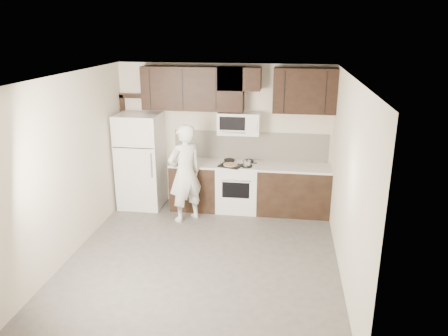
% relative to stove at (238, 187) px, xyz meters
% --- Properties ---
extents(floor, '(4.50, 4.50, 0.00)m').
position_rel_stove_xyz_m(floor, '(-0.30, -1.94, -0.46)').
color(floor, '#4D4A48').
rests_on(floor, ground).
extents(back_wall, '(4.00, 0.00, 4.00)m').
position_rel_stove_xyz_m(back_wall, '(-0.30, 0.31, 0.89)').
color(back_wall, beige).
rests_on(back_wall, ground).
extents(ceiling, '(4.50, 4.50, 0.00)m').
position_rel_stove_xyz_m(ceiling, '(-0.30, -1.94, 2.24)').
color(ceiling, white).
rests_on(ceiling, back_wall).
extents(counter_run, '(2.95, 0.64, 0.91)m').
position_rel_stove_xyz_m(counter_run, '(0.30, 0.00, -0.00)').
color(counter_run, black).
rests_on(counter_run, floor).
extents(stove, '(0.76, 0.66, 0.94)m').
position_rel_stove_xyz_m(stove, '(0.00, 0.00, 0.00)').
color(stove, silver).
rests_on(stove, floor).
extents(backsplash, '(2.90, 0.02, 0.54)m').
position_rel_stove_xyz_m(backsplash, '(0.20, 0.30, 0.72)').
color(backsplash, beige).
rests_on(backsplash, counter_run).
extents(upper_cabinets, '(3.48, 0.35, 0.78)m').
position_rel_stove_xyz_m(upper_cabinets, '(-0.09, 0.14, 1.82)').
color(upper_cabinets, black).
rests_on(upper_cabinets, back_wall).
extents(microwave, '(0.76, 0.42, 0.40)m').
position_rel_stove_xyz_m(microwave, '(-0.00, 0.12, 1.19)').
color(microwave, silver).
rests_on(microwave, upper_cabinets).
extents(refrigerator, '(0.80, 0.76, 1.80)m').
position_rel_stove_xyz_m(refrigerator, '(-1.85, -0.05, 0.44)').
color(refrigerator, silver).
rests_on(refrigerator, floor).
extents(door_trim, '(0.50, 0.08, 2.12)m').
position_rel_stove_xyz_m(door_trim, '(-2.22, 0.27, 0.79)').
color(door_trim, black).
rests_on(door_trim, floor).
extents(saucepan, '(0.26, 0.15, 0.15)m').
position_rel_stove_xyz_m(saucepan, '(0.18, -0.15, 0.51)').
color(saucepan, silver).
rests_on(saucepan, stove).
extents(baking_tray, '(0.46, 0.40, 0.02)m').
position_rel_stove_xyz_m(baking_tray, '(-0.12, -0.16, 0.46)').
color(baking_tray, black).
rests_on(baking_tray, counter_run).
extents(pizza, '(0.33, 0.33, 0.02)m').
position_rel_stove_xyz_m(pizza, '(-0.12, -0.16, 0.48)').
color(pizza, tan).
rests_on(pizza, baking_tray).
extents(person, '(0.76, 0.75, 1.76)m').
position_rel_stove_xyz_m(person, '(-0.86, -0.60, 0.42)').
color(person, white).
rests_on(person, floor).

